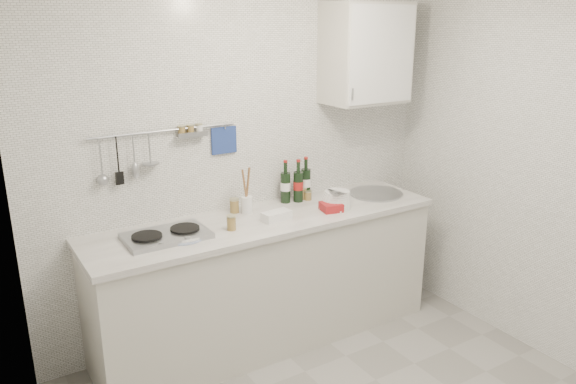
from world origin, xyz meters
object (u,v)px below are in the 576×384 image
object	(u,v)px
plate_stack_sink	(336,200)
wine_bottles	(297,180)
wall_cabinet	(366,53)
plate_stack_hob	(182,235)
utensil_crock	(247,202)

from	to	relation	value
plate_stack_sink	wine_bottles	bearing A→B (deg)	120.13
wall_cabinet	wine_bottles	world-z (taller)	wall_cabinet
wall_cabinet	plate_stack_hob	distance (m)	1.83
plate_stack_hob	plate_stack_sink	bearing A→B (deg)	-2.13
wine_bottles	plate_stack_sink	bearing A→B (deg)	-59.87
plate_stack_hob	wine_bottles	distance (m)	1.01
utensil_crock	plate_stack_sink	bearing A→B (deg)	-20.31
plate_stack_hob	wine_bottles	world-z (taller)	wine_bottles
wine_bottles	utensil_crock	bearing A→B (deg)	-173.49
plate_stack_sink	wine_bottles	distance (m)	0.33
utensil_crock	wine_bottles	bearing A→B (deg)	6.51
wall_cabinet	utensil_crock	bearing A→B (deg)	178.77
wall_cabinet	wine_bottles	size ratio (longest dim) A/B	2.26
wall_cabinet	plate_stack_sink	xyz separation A→B (m)	(-0.39, -0.20, -0.98)
plate_stack_hob	wine_bottles	xyz separation A→B (m)	(0.97, 0.22, 0.14)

